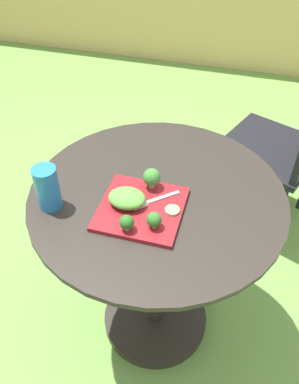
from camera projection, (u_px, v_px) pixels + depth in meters
ground_plane at (155, 320)px, 1.76m from camera, size 12.00×12.00×0.00m
patio_table at (156, 255)px, 1.46m from camera, size 0.81×0.81×0.76m
patio_chair at (292, 140)px, 1.86m from camera, size 0.58×0.58×0.90m
salad_plate at (141, 209)px, 1.19m from camera, size 0.24×0.24×0.01m
drinking_glass at (48, 190)px, 1.17m from camera, size 0.07×0.07×0.14m
fork at (152, 201)px, 1.20m from camera, size 0.13×0.11×0.00m
lettuce_mound at (127, 198)px, 1.18m from camera, size 0.11×0.09×0.04m
broccoli_floret_0 at (152, 177)px, 1.22m from camera, size 0.05×0.05×0.07m
broccoli_floret_1 at (154, 220)px, 1.11m from camera, size 0.04×0.04×0.05m
broccoli_floret_2 at (127, 222)px, 1.10m from camera, size 0.04×0.04×0.05m
cucumber_slice_0 at (172, 210)px, 1.17m from camera, size 0.04×0.04×0.01m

